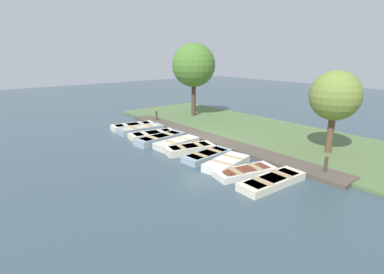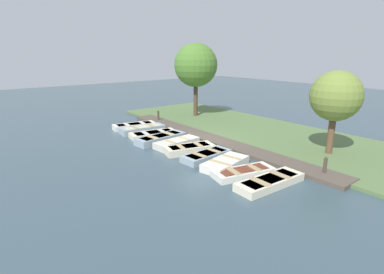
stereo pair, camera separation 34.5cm
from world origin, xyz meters
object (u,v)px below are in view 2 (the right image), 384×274
at_px(rowboat_2, 153,134).
at_px(rowboat_3, 161,138).
at_px(mooring_post_far, 325,167).
at_px(park_tree_far_left, 196,65).
at_px(rowboat_0, 134,126).
at_px(mooring_post_near, 158,116).
at_px(park_tree_left, 336,97).
at_px(rowboat_1, 143,129).
at_px(rowboat_6, 207,156).
at_px(rowboat_8, 244,172).
at_px(rowboat_9, 270,182).
at_px(rowboat_7, 225,163).
at_px(rowboat_5, 189,149).
at_px(rowboat_4, 177,143).

distance_m(rowboat_2, rowboat_3, 1.32).
relative_size(mooring_post_far, park_tree_far_left, 0.15).
height_order(rowboat_0, park_tree_far_left, park_tree_far_left).
relative_size(mooring_post_near, park_tree_left, 0.21).
xyz_separation_m(rowboat_0, rowboat_1, (0.06, 1.34, 0.03)).
distance_m(rowboat_6, park_tree_far_left, 11.47).
bearing_deg(park_tree_far_left, rowboat_6, 54.33).
relative_size(rowboat_0, mooring_post_near, 3.36).
bearing_deg(rowboat_2, rowboat_0, -81.44).
xyz_separation_m(rowboat_8, park_tree_far_left, (-6.35, -11.41, 4.26)).
bearing_deg(mooring_post_near, rowboat_3, 59.50).
relative_size(rowboat_3, mooring_post_near, 3.56).
distance_m(rowboat_8, rowboat_9, 1.43).
bearing_deg(rowboat_8, rowboat_7, -78.88).
height_order(rowboat_6, park_tree_far_left, park_tree_far_left).
bearing_deg(rowboat_6, rowboat_0, -94.68).
bearing_deg(park_tree_left, rowboat_0, -65.75).
distance_m(rowboat_0, rowboat_5, 6.93).
distance_m(rowboat_3, rowboat_8, 6.95).
xyz_separation_m(mooring_post_near, mooring_post_far, (0.00, 14.14, 0.00)).
bearing_deg(mooring_post_near, rowboat_1, 38.06).
distance_m(rowboat_5, mooring_post_far, 7.07).
relative_size(rowboat_6, mooring_post_far, 3.03).
relative_size(rowboat_3, park_tree_left, 0.74).
xyz_separation_m(rowboat_4, rowboat_8, (0.21, 5.59, -0.04)).
height_order(rowboat_3, mooring_post_near, mooring_post_near).
relative_size(rowboat_0, mooring_post_far, 3.36).
distance_m(rowboat_4, mooring_post_near, 6.71).
bearing_deg(park_tree_left, mooring_post_near, -77.09).
bearing_deg(rowboat_9, mooring_post_far, 163.76).
xyz_separation_m(mooring_post_near, park_tree_far_left, (-3.57, 0.37, 3.93)).
height_order(rowboat_3, mooring_post_far, mooring_post_far).
distance_m(rowboat_1, rowboat_5, 5.59).
height_order(rowboat_9, park_tree_left, park_tree_left).
bearing_deg(rowboat_0, mooring_post_near, -154.65).
bearing_deg(rowboat_5, mooring_post_near, -95.84).
xyz_separation_m(rowboat_3, rowboat_5, (-0.15, 2.78, -0.01)).
bearing_deg(mooring_post_near, rowboat_7, 75.51).
relative_size(rowboat_1, rowboat_7, 1.15).
distance_m(rowboat_4, rowboat_8, 5.60).
distance_m(rowboat_6, rowboat_8, 2.76).
height_order(rowboat_7, rowboat_8, rowboat_7).
xyz_separation_m(rowboat_2, rowboat_9, (0.11, 9.68, 0.00)).
distance_m(rowboat_8, park_tree_left, 6.56).
bearing_deg(mooring_post_far, mooring_post_near, -90.00).
xyz_separation_m(rowboat_0, rowboat_3, (0.33, 4.15, 0.03)).
height_order(rowboat_4, rowboat_5, rowboat_5).
bearing_deg(rowboat_1, rowboat_0, -88.09).
bearing_deg(rowboat_2, park_tree_far_left, -142.78).
bearing_deg(rowboat_9, rowboat_1, -87.98).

